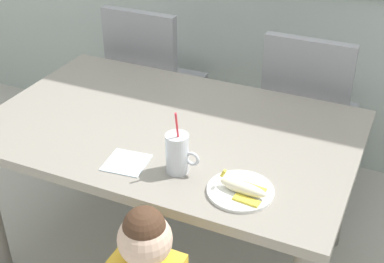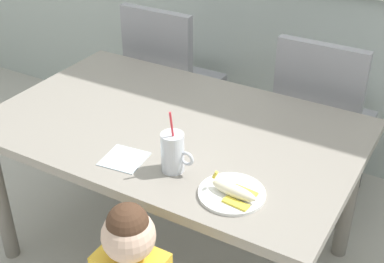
% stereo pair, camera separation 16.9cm
% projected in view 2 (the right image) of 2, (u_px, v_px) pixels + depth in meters
% --- Properties ---
extents(ground_plane, '(24.00, 24.00, 0.00)m').
position_uv_depth(ground_plane, '(176.00, 253.00, 2.57)').
color(ground_plane, '#B7B2A8').
extents(dining_table, '(1.52, 0.96, 0.72)m').
position_uv_depth(dining_table, '(174.00, 142.00, 2.24)').
color(dining_table, gray).
rests_on(dining_table, ground).
extents(dining_chair_left, '(0.44, 0.44, 0.96)m').
position_uv_depth(dining_chair_left, '(169.00, 76.00, 3.01)').
color(dining_chair_left, gray).
rests_on(dining_chair_left, ground).
extents(dining_chair_right, '(0.44, 0.44, 0.96)m').
position_uv_depth(dining_chair_right, '(321.00, 116.00, 2.62)').
color(dining_chair_right, gray).
rests_on(dining_chair_right, ground).
extents(milk_cup, '(0.13, 0.08, 0.25)m').
position_uv_depth(milk_cup, '(173.00, 154.00, 1.88)').
color(milk_cup, silver).
rests_on(milk_cup, dining_table).
extents(snack_plate, '(0.23, 0.23, 0.01)m').
position_uv_depth(snack_plate, '(232.00, 193.00, 1.79)').
color(snack_plate, white).
rests_on(snack_plate, dining_table).
extents(peeled_banana, '(0.17, 0.11, 0.07)m').
position_uv_depth(peeled_banana, '(234.00, 191.00, 1.76)').
color(peeled_banana, '#F4EAC6').
rests_on(peeled_banana, snack_plate).
extents(paper_napkin, '(0.17, 0.17, 0.00)m').
position_uv_depth(paper_napkin, '(124.00, 159.00, 1.97)').
color(paper_napkin, silver).
rests_on(paper_napkin, dining_table).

